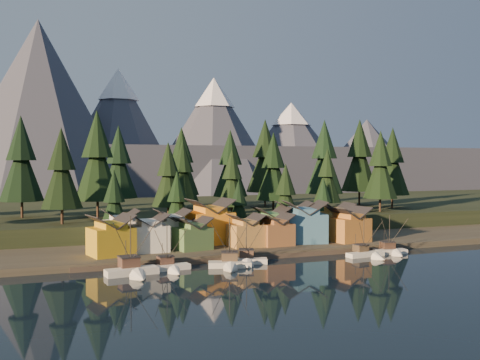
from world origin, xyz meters
name	(u,v)px	position (x,y,z in m)	size (l,w,h in m)	color
ground	(286,273)	(0.00, 0.00, 0.00)	(500.00, 500.00, 0.00)	black
shore_strip	(221,241)	(0.00, 40.00, 0.75)	(400.00, 50.00, 1.50)	#332E25
hillside	(176,215)	(0.00, 90.00, 3.00)	(420.00, 100.00, 6.00)	black
dock	(254,256)	(0.00, 16.50, 0.50)	(80.00, 4.00, 1.00)	#463C32
mountain_ridge	(116,154)	(-4.20, 213.59, 26.06)	(560.00, 190.00, 90.00)	#4F5265
boat_0	(133,263)	(-28.62, 7.67, 2.47)	(10.70, 11.40, 12.68)	silver
boat_1	(170,262)	(-21.06, 9.71, 1.89)	(9.41, 10.07, 10.17)	white
boat_2	(230,257)	(-8.81, 8.11, 2.26)	(9.58, 10.15, 11.44)	beige
boat_3	(247,255)	(-4.07, 10.78, 2.05)	(9.48, 9.95, 10.71)	silver
boat_5	(368,250)	(25.10, 8.78, 1.76)	(9.68, 10.41, 9.85)	white
boat_6	(392,246)	(32.61, 10.09, 2.05)	(8.25, 8.78, 10.27)	silver
house_front_0	(111,234)	(-30.85, 23.58, 6.13)	(10.46, 10.10, 8.80)	gold
house_front_1	(149,232)	(-22.18, 25.87, 6.00)	(8.47, 8.15, 8.57)	silver
house_front_2	(192,232)	(-12.14, 25.16, 5.43)	(9.02, 9.07, 7.48)	#496E3B
house_front_3	(246,230)	(0.98, 24.39, 5.57)	(7.97, 7.63, 7.75)	#AE7F3D
house_front_4	(275,228)	(8.60, 24.25, 5.53)	(7.84, 8.41, 7.67)	brown
house_front_5	(305,221)	(17.47, 25.57, 6.95)	(11.52, 10.83, 10.37)	#396887
house_front_6	(349,223)	(28.66, 22.77, 6.11)	(9.77, 9.35, 8.78)	#AC6C2C
house_back_0	(121,227)	(-27.21, 34.58, 6.14)	(8.17, 7.85, 8.83)	silver
house_back_1	(172,227)	(-15.46, 31.09, 6.15)	(7.96, 8.06, 8.87)	beige
house_back_2	(210,220)	(-5.44, 32.49, 7.30)	(11.00, 10.21, 11.04)	orange
house_back_3	(271,223)	(10.44, 30.87, 6.09)	(8.95, 8.04, 8.74)	#498347
house_back_4	(293,219)	(17.91, 32.81, 6.61)	(10.83, 10.58, 9.74)	silver
house_back_5	(337,219)	(30.60, 32.02, 6.27)	(9.18, 9.26, 9.09)	olive
tree_hill_1	(21,162)	(-50.00, 68.00, 21.86)	(12.45, 12.45, 29.01)	#332319
tree_hill_2	(62,171)	(-40.00, 48.00, 19.47)	(10.58, 10.58, 24.64)	#332319
tree_hill_3	(97,159)	(-30.00, 60.00, 22.64)	(13.06, 13.06, 30.43)	#332319
tree_hill_4	(119,165)	(-22.00, 75.00, 20.92)	(11.71, 11.71, 27.28)	#332319
tree_hill_5	(168,177)	(-12.00, 50.00, 17.70)	(9.19, 9.19, 21.41)	#332319
tree_hill_6	(183,173)	(-4.00, 65.00, 18.37)	(9.71, 9.71, 22.63)	#332319
tree_hill_7	(232,180)	(6.00, 48.00, 16.73)	(8.43, 8.43, 19.64)	#332319
tree_hill_8	(230,166)	(14.00, 72.00, 20.47)	(11.36, 11.36, 26.47)	#332319
tree_hill_9	(273,169)	(22.00, 55.00, 19.61)	(10.69, 10.69, 24.91)	#332319
tree_hill_10	(265,159)	(30.00, 80.00, 22.96)	(13.32, 13.32, 31.03)	#332319
tree_hill_11	(327,178)	(38.00, 50.00, 16.97)	(8.62, 8.62, 20.07)	#332319
tree_hill_12	(324,160)	(46.00, 66.00, 22.54)	(12.98, 12.98, 30.25)	#332319
tree_hill_13	(380,167)	(56.00, 48.00, 20.13)	(11.09, 11.09, 25.84)	#332319
tree_hill_14	(360,158)	(64.00, 72.00, 23.15)	(13.46, 13.46, 31.37)	#332319
tree_hill_15	(182,164)	(0.00, 82.00, 21.12)	(11.87, 11.87, 27.66)	#332319
tree_hill_17	(392,164)	(68.00, 58.00, 21.13)	(11.88, 11.88, 27.67)	#332319
tree_shore_0	(114,203)	(-28.00, 40.00, 11.62)	(7.95, 7.95, 18.52)	#332319
tree_shore_1	(177,202)	(-12.00, 40.00, 11.36)	(7.75, 7.75, 18.06)	#332319
tree_shore_2	(239,206)	(5.00, 40.00, 9.97)	(6.66, 6.66, 15.52)	#332319
tree_shore_3	(286,196)	(19.00, 40.00, 12.40)	(8.56, 8.56, 19.95)	#332319
tree_shore_4	(323,202)	(31.00, 40.00, 10.18)	(6.82, 6.82, 15.89)	#332319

